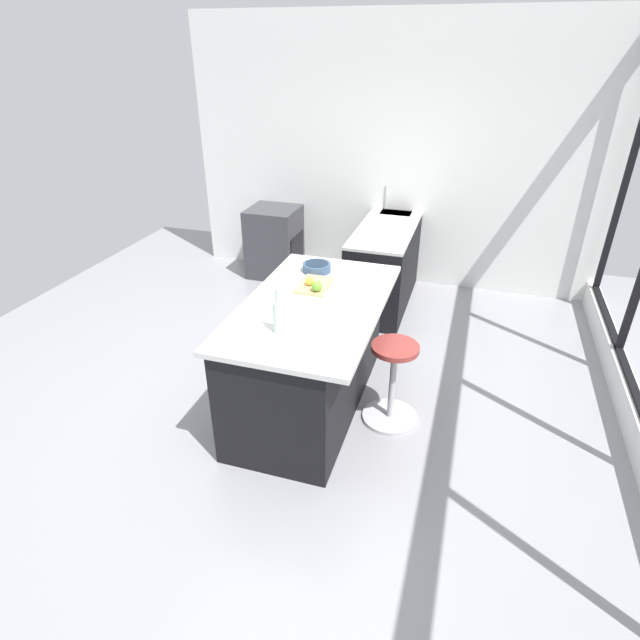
{
  "coord_description": "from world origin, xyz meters",
  "views": [
    {
      "loc": [
        3.15,
        1.04,
        2.67
      ],
      "look_at": [
        -0.11,
        0.02,
        0.8
      ],
      "focal_mm": 28.82,
      "sensor_mm": 36.0,
      "label": 1
    }
  ],
  "objects_px": {
    "cutting_board": "(314,285)",
    "kitchen_island": "(308,354)",
    "stool_by_window": "(392,385)",
    "apple_green": "(317,286)",
    "water_bottle": "(278,316)",
    "oven_range": "(275,242)",
    "fruit_bowl": "(317,267)",
    "apple_yellow": "(310,281)"
  },
  "relations": [
    {
      "from": "oven_range",
      "to": "cutting_board",
      "type": "distance_m",
      "value": 2.56
    },
    {
      "from": "stool_by_window",
      "to": "kitchen_island",
      "type": "bearing_deg",
      "value": -90.18
    },
    {
      "from": "stool_by_window",
      "to": "apple_green",
      "type": "bearing_deg",
      "value": -103.34
    },
    {
      "from": "fruit_bowl",
      "to": "water_bottle",
      "type": "bearing_deg",
      "value": 3.75
    },
    {
      "from": "oven_range",
      "to": "fruit_bowl",
      "type": "bearing_deg",
      "value": 31.74
    },
    {
      "from": "cutting_board",
      "to": "apple_green",
      "type": "height_order",
      "value": "apple_green"
    },
    {
      "from": "apple_green",
      "to": "fruit_bowl",
      "type": "xyz_separation_m",
      "value": [
        -0.42,
        -0.13,
        -0.02
      ]
    },
    {
      "from": "apple_green",
      "to": "water_bottle",
      "type": "height_order",
      "value": "water_bottle"
    },
    {
      "from": "kitchen_island",
      "to": "apple_green",
      "type": "bearing_deg",
      "value": 171.7
    },
    {
      "from": "kitchen_island",
      "to": "stool_by_window",
      "type": "distance_m",
      "value": 0.7
    },
    {
      "from": "kitchen_island",
      "to": "apple_green",
      "type": "height_order",
      "value": "apple_green"
    },
    {
      "from": "stool_by_window",
      "to": "fruit_bowl",
      "type": "distance_m",
      "value": 1.18
    },
    {
      "from": "kitchen_island",
      "to": "apple_green",
      "type": "distance_m",
      "value": 0.55
    },
    {
      "from": "cutting_board",
      "to": "apple_green",
      "type": "bearing_deg",
      "value": 26.4
    },
    {
      "from": "stool_by_window",
      "to": "fruit_bowl",
      "type": "relative_size",
      "value": 2.86
    },
    {
      "from": "oven_range",
      "to": "water_bottle",
      "type": "distance_m",
      "value": 3.26
    },
    {
      "from": "cutting_board",
      "to": "water_bottle",
      "type": "height_order",
      "value": "water_bottle"
    },
    {
      "from": "kitchen_island",
      "to": "apple_yellow",
      "type": "distance_m",
      "value": 0.58
    },
    {
      "from": "oven_range",
      "to": "water_bottle",
      "type": "relative_size",
      "value": 2.76
    },
    {
      "from": "kitchen_island",
      "to": "water_bottle",
      "type": "height_order",
      "value": "water_bottle"
    },
    {
      "from": "oven_range",
      "to": "kitchen_island",
      "type": "relative_size",
      "value": 0.48
    },
    {
      "from": "cutting_board",
      "to": "kitchen_island",
      "type": "bearing_deg",
      "value": 7.61
    },
    {
      "from": "cutting_board",
      "to": "fruit_bowl",
      "type": "height_order",
      "value": "fruit_bowl"
    },
    {
      "from": "apple_yellow",
      "to": "fruit_bowl",
      "type": "xyz_separation_m",
      "value": [
        -0.33,
        -0.05,
        -0.02
      ]
    },
    {
      "from": "apple_yellow",
      "to": "apple_green",
      "type": "bearing_deg",
      "value": 44.46
    },
    {
      "from": "oven_range",
      "to": "fruit_bowl",
      "type": "relative_size",
      "value": 3.6
    },
    {
      "from": "kitchen_island",
      "to": "stool_by_window",
      "type": "xyz_separation_m",
      "value": [
        0.0,
        0.68,
        -0.16
      ]
    },
    {
      "from": "kitchen_island",
      "to": "apple_yellow",
      "type": "bearing_deg",
      "value": -165.23
    },
    {
      "from": "stool_by_window",
      "to": "apple_green",
      "type": "relative_size",
      "value": 8.24
    },
    {
      "from": "cutting_board",
      "to": "fruit_bowl",
      "type": "relative_size",
      "value": 1.5
    },
    {
      "from": "oven_range",
      "to": "apple_green",
      "type": "xyz_separation_m",
      "value": [
        2.3,
        1.3,
        0.58
      ]
    },
    {
      "from": "kitchen_island",
      "to": "fruit_bowl",
      "type": "bearing_deg",
      "value": -168.95
    },
    {
      "from": "apple_green",
      "to": "water_bottle",
      "type": "relative_size",
      "value": 0.27
    },
    {
      "from": "oven_range",
      "to": "apple_green",
      "type": "distance_m",
      "value": 2.7
    },
    {
      "from": "apple_yellow",
      "to": "fruit_bowl",
      "type": "distance_m",
      "value": 0.33
    },
    {
      "from": "cutting_board",
      "to": "oven_range",
      "type": "bearing_deg",
      "value": -150.37
    },
    {
      "from": "kitchen_island",
      "to": "apple_yellow",
      "type": "relative_size",
      "value": 25.47
    },
    {
      "from": "kitchen_island",
      "to": "apple_yellow",
      "type": "height_order",
      "value": "apple_yellow"
    },
    {
      "from": "stool_by_window",
      "to": "fruit_bowl",
      "type": "xyz_separation_m",
      "value": [
        -0.57,
        -0.8,
        0.66
      ]
    },
    {
      "from": "stool_by_window",
      "to": "water_bottle",
      "type": "distance_m",
      "value": 1.15
    },
    {
      "from": "water_bottle",
      "to": "fruit_bowl",
      "type": "xyz_separation_m",
      "value": [
        -1.06,
        -0.07,
        -0.08
      ]
    },
    {
      "from": "water_bottle",
      "to": "apple_green",
      "type": "bearing_deg",
      "value": 174.27
    }
  ]
}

